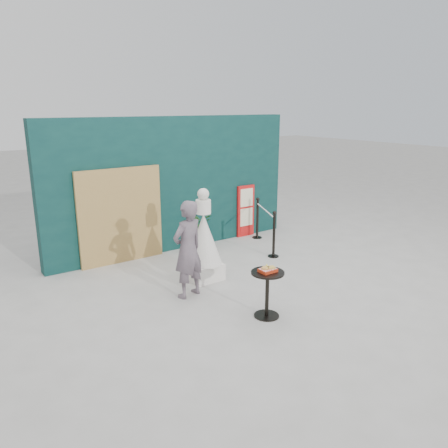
% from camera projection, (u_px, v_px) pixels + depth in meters
% --- Properties ---
extents(ground, '(60.00, 60.00, 0.00)m').
position_uv_depth(ground, '(263.00, 293.00, 7.78)').
color(ground, '#ADAAA5').
rests_on(ground, ground).
extents(back_wall, '(6.00, 0.30, 3.00)m').
position_uv_depth(back_wall, '(175.00, 184.00, 9.87)').
color(back_wall, '#092A2A').
rests_on(back_wall, ground).
extents(bamboo_fence, '(1.80, 0.08, 2.00)m').
position_uv_depth(bamboo_fence, '(121.00, 216.00, 9.06)').
color(bamboo_fence, tan).
rests_on(bamboo_fence, ground).
extents(woman, '(0.70, 0.54, 1.71)m').
position_uv_depth(woman, '(188.00, 249.00, 7.43)').
color(woman, '#655661').
rests_on(woman, ground).
extents(menu_board, '(0.50, 0.07, 1.30)m').
position_uv_depth(menu_board, '(246.00, 211.00, 10.99)').
color(menu_board, red).
rests_on(menu_board, ground).
extents(statue, '(0.69, 0.69, 1.77)m').
position_uv_depth(statue, '(204.00, 243.00, 8.21)').
color(statue, silver).
rests_on(statue, ground).
extents(cafe_table, '(0.52, 0.52, 0.75)m').
position_uv_depth(cafe_table, '(267.00, 287.00, 6.78)').
color(cafe_table, black).
rests_on(cafe_table, ground).
extents(food_basket, '(0.26, 0.19, 0.11)m').
position_uv_depth(food_basket, '(268.00, 269.00, 6.71)').
color(food_basket, '#B82E13').
rests_on(food_basket, cafe_table).
extents(planter, '(0.54, 0.47, 0.92)m').
position_uv_depth(planter, '(199.00, 228.00, 9.93)').
color(planter, brown).
rests_on(planter, ground).
extents(stanchion_barrier, '(0.84, 1.54, 1.03)m').
position_uv_depth(stanchion_barrier, '(265.00, 226.00, 10.17)').
color(stanchion_barrier, black).
rests_on(stanchion_barrier, ground).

